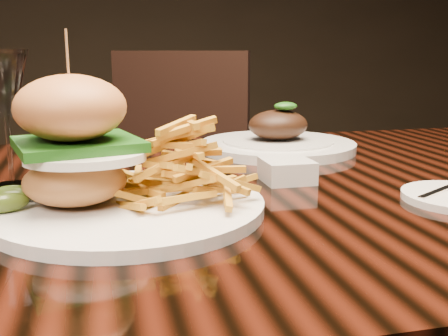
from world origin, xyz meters
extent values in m
cube|color=black|center=(0.00, 0.00, 0.73)|extent=(1.60, 0.90, 0.04)
cylinder|color=silver|center=(-0.13, -0.11, 0.76)|extent=(0.34, 0.34, 0.01)
ellipsoid|color=#976130|center=(-0.20, -0.11, 0.79)|extent=(0.13, 0.13, 0.06)
ellipsoid|color=silver|center=(-0.18, -0.13, 0.83)|extent=(0.14, 0.11, 0.01)
ellipsoid|color=orange|center=(-0.15, -0.14, 0.83)|extent=(0.03, 0.03, 0.01)
cube|color=#1D5E17|center=(-0.20, -0.11, 0.84)|extent=(0.17, 0.16, 0.01)
ellipsoid|color=#A55C2D|center=(-0.20, -0.11, 0.88)|extent=(0.13, 0.13, 0.08)
cylinder|color=#996F47|center=(-0.20, -0.11, 0.92)|extent=(0.00, 0.00, 0.10)
ellipsoid|color=#324211|center=(-0.27, -0.13, 0.78)|extent=(0.06, 0.04, 0.02)
ellipsoid|color=#324211|center=(-0.27, -0.09, 0.78)|extent=(0.06, 0.03, 0.02)
cube|color=silver|center=(0.30, -0.14, 0.76)|extent=(0.12, 0.07, 0.00)
cube|color=silver|center=(0.12, -0.01, 0.77)|extent=(0.08, 0.08, 0.03)
cylinder|color=white|center=(-0.29, 0.05, 0.75)|extent=(0.07, 0.07, 0.00)
cylinder|color=white|center=(-0.29, 0.05, 0.81)|extent=(0.01, 0.01, 0.10)
cone|color=white|center=(-0.29, 0.05, 0.90)|extent=(0.07, 0.07, 0.09)
cylinder|color=silver|center=(0.19, 0.25, 0.76)|extent=(0.32, 0.32, 0.02)
cylinder|color=silver|center=(0.19, 0.25, 0.76)|extent=(0.23, 0.23, 0.02)
ellipsoid|color=black|center=(0.19, 0.25, 0.80)|extent=(0.12, 0.10, 0.06)
ellipsoid|color=#1D5E17|center=(0.20, 0.24, 0.84)|extent=(0.05, 0.03, 0.02)
cube|color=black|center=(0.02, 0.80, 0.45)|extent=(0.61, 0.61, 0.06)
cube|color=black|center=(0.10, 0.99, 0.70)|extent=(0.44, 0.24, 0.50)
cylinder|color=black|center=(-0.23, 0.71, 0.23)|extent=(0.04, 0.04, 0.45)
cylinder|color=black|center=(0.11, 0.55, 0.23)|extent=(0.04, 0.04, 0.45)
cylinder|color=black|center=(-0.08, 1.05, 0.23)|extent=(0.04, 0.04, 0.45)
cylinder|color=black|center=(0.27, 0.89, 0.23)|extent=(0.04, 0.04, 0.45)
camera|label=1|loc=(-0.16, -0.75, 0.95)|focal=42.00mm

